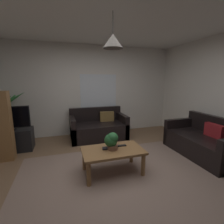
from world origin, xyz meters
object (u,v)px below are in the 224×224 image
(couch_right_side, at_px, (204,143))
(tv, at_px, (8,118))
(remote_on_table_0, at_px, (122,146))
(book_on_table_0, at_px, (106,148))
(couch_under_window, at_px, (98,128))
(potted_plant_on_table, at_px, (112,140))
(tv_stand, at_px, (12,140))
(pendant_lamp, at_px, (113,41))
(potted_palm_corner, at_px, (8,119))
(coffee_table, at_px, (113,153))

(couch_right_side, distance_m, tv, 4.31)
(remote_on_table_0, bearing_deg, book_on_table_0, -79.38)
(couch_under_window, bearing_deg, remote_on_table_0, -88.43)
(couch_under_window, relative_size, potted_plant_on_table, 5.04)
(book_on_table_0, bearing_deg, couch_right_side, 0.29)
(remote_on_table_0, relative_size, tv_stand, 0.18)
(book_on_table_0, bearing_deg, tv, 141.43)
(couch_under_window, distance_m, tv, 2.17)
(book_on_table_0, xyz_separation_m, tv_stand, (-1.84, 1.49, -0.19))
(book_on_table_0, relative_size, pendant_lamp, 0.25)
(remote_on_table_0, xyz_separation_m, pendant_lamp, (-0.20, -0.09, 1.74))
(remote_on_table_0, distance_m, tv, 2.60)
(pendant_lamp, bearing_deg, tv, 141.77)
(couch_under_window, height_order, potted_plant_on_table, couch_under_window)
(tv, relative_size, potted_palm_corner, 0.63)
(tv, height_order, potted_palm_corner, potted_palm_corner)
(couch_right_side, relative_size, tv_stand, 1.73)
(potted_plant_on_table, relative_size, pendant_lamp, 0.58)
(remote_on_table_0, distance_m, potted_palm_corner, 3.04)
(couch_under_window, xyz_separation_m, potted_plant_on_table, (-0.17, -1.79, 0.31))
(pendant_lamp, bearing_deg, remote_on_table_0, 25.08)
(tv, bearing_deg, remote_on_table_0, -33.83)
(couch_right_side, xyz_separation_m, pendant_lamp, (-2.09, -0.07, 1.91))
(book_on_table_0, relative_size, potted_plant_on_table, 0.43)
(couch_right_side, xyz_separation_m, remote_on_table_0, (-1.89, 0.02, 0.17))
(tv, bearing_deg, couch_right_side, -19.85)
(potted_plant_on_table, bearing_deg, couch_right_side, 1.41)
(book_on_table_0, relative_size, tv, 0.15)
(coffee_table, relative_size, potted_plant_on_table, 3.47)
(potted_palm_corner, bearing_deg, book_on_table_0, -44.99)
(couch_under_window, relative_size, tv, 1.76)
(couch_under_window, relative_size, tv_stand, 1.69)
(pendant_lamp, bearing_deg, couch_under_window, 85.16)
(couch_right_side, xyz_separation_m, tv_stand, (-4.03, 1.47, -0.02))
(couch_right_side, bearing_deg, couch_under_window, -131.91)
(tv, distance_m, pendant_lamp, 2.84)
(potted_palm_corner, relative_size, pendant_lamp, 2.63)
(coffee_table, distance_m, remote_on_table_0, 0.24)
(potted_plant_on_table, distance_m, pendant_lamp, 1.59)
(potted_palm_corner, bearing_deg, tv, -72.87)
(tv_stand, relative_size, potted_palm_corner, 0.66)
(coffee_table, bearing_deg, couch_right_side, 2.03)
(book_on_table_0, distance_m, potted_plant_on_table, 0.18)
(remote_on_table_0, xyz_separation_m, tv, (-2.14, 1.43, 0.34))
(potted_plant_on_table, height_order, pendant_lamp, pendant_lamp)
(remote_on_table_0, bearing_deg, tv_stand, -119.43)
(book_on_table_0, bearing_deg, pendant_lamp, -31.61)
(coffee_table, xyz_separation_m, book_on_table_0, (-0.10, 0.06, 0.08))
(tv, bearing_deg, pendant_lamp, -38.23)
(book_on_table_0, height_order, potted_palm_corner, potted_palm_corner)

